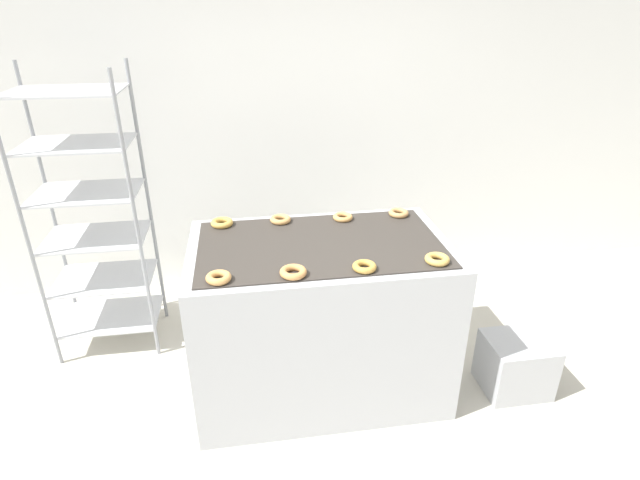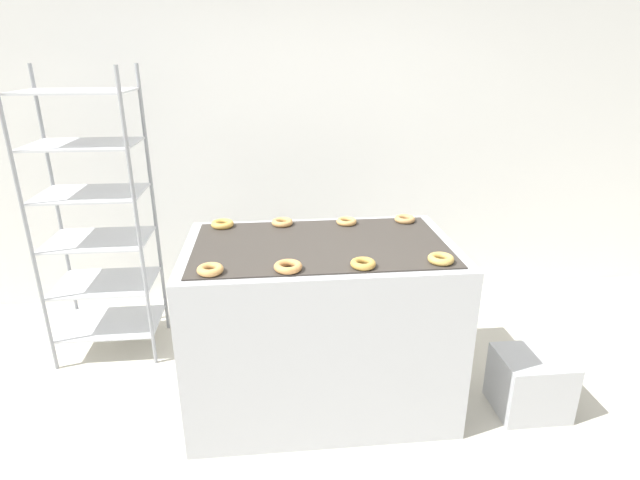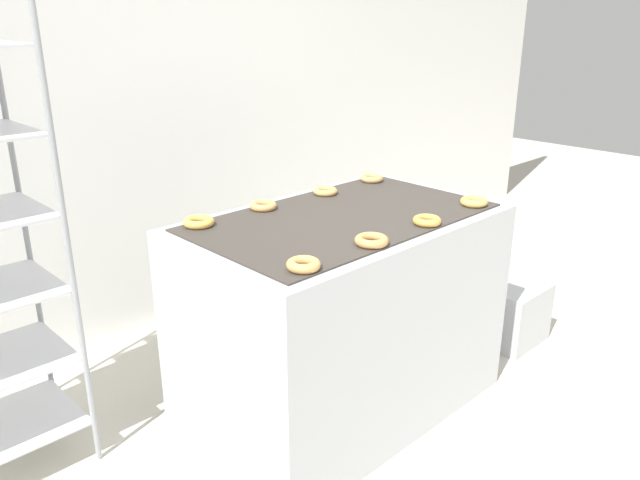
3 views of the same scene
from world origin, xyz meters
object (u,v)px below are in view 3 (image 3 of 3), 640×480
donut_near_right (474,202)px  donut_far_right (372,178)px  donut_near_midleft (372,240)px  donut_far_midleft (263,206)px  glaze_bin (510,312)px  donut_far_midright (325,191)px  donut_near_midright (427,221)px  donut_far_left (199,222)px  donut_near_left (303,265)px  fryer_machine (342,315)px

donut_near_right → donut_far_right: size_ratio=1.03×
donut_near_midleft → donut_near_right: 0.75m
donut_near_midleft → donut_far_midleft: size_ratio=1.07×
glaze_bin → donut_far_midright: donut_far_midright is taller
donut_near_midright → glaze_bin: bearing=5.2°
donut_far_left → donut_far_midright: bearing=-1.7°
donut_near_left → donut_far_midright: donut_near_left is taller
fryer_machine → donut_near_right: size_ratio=11.39×
donut_near_midright → donut_near_right: bearing=2.5°
donut_near_midright → donut_far_midright: size_ratio=1.01×
fryer_machine → donut_near_midleft: (-0.19, -0.33, 0.51)m
fryer_machine → donut_near_midleft: donut_near_midleft is taller
donut_near_left → donut_far_right: donut_near_left is taller
donut_near_midright → fryer_machine: bearing=117.6°
glaze_bin → donut_near_right: size_ratio=3.03×
fryer_machine → donut_far_midleft: bearing=120.2°
fryer_machine → donut_near_right: bearing=-29.2°
donut_near_midright → donut_far_midleft: 0.76m
donut_far_midleft → glaze_bin: bearing=-22.4°
donut_near_midright → donut_far_midleft: size_ratio=0.97×
donut_near_midright → donut_far_right: 0.75m
donut_near_left → donut_far_right: (1.10, 0.65, -0.00)m
donut_far_midleft → donut_near_midright: bearing=-61.1°
donut_near_midright → donut_far_left: (-0.72, 0.66, 0.00)m
donut_near_left → donut_near_midright: 0.72m
donut_near_left → donut_far_midleft: donut_near_left is taller
donut_far_right → donut_near_midleft: bearing=-138.5°
donut_near_left → donut_far_midright: bearing=41.0°
fryer_machine → donut_far_midleft: (-0.19, 0.33, 0.51)m
donut_near_midleft → donut_far_right: 0.98m
glaze_bin → donut_far_right: size_ratio=3.12×
donut_near_left → donut_near_midleft: 0.36m
donut_far_midleft → donut_far_midright: size_ratio=1.04×
fryer_machine → donut_near_right: donut_near_right is taller
donut_near_midleft → donut_far_midleft: 0.66m
donut_far_midleft → donut_far_midright: donut_far_midleft is taller
donut_near_left → donut_near_right: bearing=0.9°
fryer_machine → donut_far_midright: 0.63m
donut_near_midleft → fryer_machine: bearing=60.8°
glaze_bin → donut_near_midleft: bearing=-176.1°
donut_far_midleft → donut_far_midright: 0.38m
donut_near_left → donut_far_midleft: (0.35, 0.66, -0.00)m
donut_near_midleft → donut_near_left: bearing=179.8°
donut_far_left → donut_near_left: bearing=-90.3°
donut_near_left → donut_far_midleft: size_ratio=0.98×
glaze_bin → donut_near_right: donut_near_right is taller
donut_far_left → donut_far_right: (1.09, -0.01, -0.00)m
donut_near_right → donut_far_midright: 0.73m
donut_near_left → donut_far_midright: (0.74, 0.64, -0.00)m
donut_near_right → donut_far_left: bearing=149.7°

